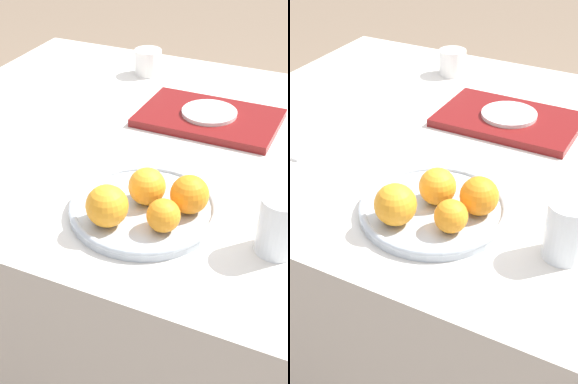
# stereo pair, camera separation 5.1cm
# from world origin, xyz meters

# --- Properties ---
(ground_plane) EXTENTS (12.00, 12.00, 0.00)m
(ground_plane) POSITION_xyz_m (0.00, 0.00, 0.00)
(ground_plane) COLOR #7A6651
(table) EXTENTS (1.30, 1.07, 0.78)m
(table) POSITION_xyz_m (0.00, 0.00, 0.39)
(table) COLOR silver
(table) RESTS_ON ground_plane
(fruit_platter) EXTENTS (0.29, 0.29, 0.02)m
(fruit_platter) POSITION_xyz_m (0.08, -0.30, 0.79)
(fruit_platter) COLOR #B2BCC6
(fruit_platter) RESTS_ON table
(orange_0) EXTENTS (0.07, 0.07, 0.07)m
(orange_0) POSITION_xyz_m (0.08, -0.28, 0.83)
(orange_0) COLOR orange
(orange_0) RESTS_ON fruit_platter
(orange_1) EXTENTS (0.06, 0.06, 0.06)m
(orange_1) POSITION_xyz_m (0.14, -0.35, 0.83)
(orange_1) COLOR orange
(orange_1) RESTS_ON fruit_platter
(orange_2) EXTENTS (0.08, 0.08, 0.08)m
(orange_2) POSITION_xyz_m (0.04, -0.38, 0.83)
(orange_2) COLOR orange
(orange_2) RESTS_ON fruit_platter
(orange_3) EXTENTS (0.07, 0.07, 0.07)m
(orange_3) POSITION_xyz_m (0.16, -0.28, 0.83)
(orange_3) COLOR orange
(orange_3) RESTS_ON fruit_platter
(water_glass) EXTENTS (0.08, 0.08, 0.11)m
(water_glass) POSITION_xyz_m (0.33, -0.30, 0.83)
(water_glass) COLOR silver
(water_glass) RESTS_ON table
(serving_tray) EXTENTS (0.35, 0.23, 0.02)m
(serving_tray) POSITION_xyz_m (0.07, 0.13, 0.79)
(serving_tray) COLOR maroon
(serving_tray) RESTS_ON table
(side_plate) EXTENTS (0.14, 0.14, 0.01)m
(side_plate) POSITION_xyz_m (0.07, 0.13, 0.80)
(side_plate) COLOR silver
(side_plate) RESTS_ON serving_tray
(cup_1) EXTENTS (0.08, 0.08, 0.08)m
(cup_1) POSITION_xyz_m (-0.21, 0.36, 0.82)
(cup_1) COLOR white
(cup_1) RESTS_ON table
(napkin) EXTENTS (0.11, 0.13, 0.01)m
(napkin) POSITION_xyz_m (-0.33, -0.21, 0.78)
(napkin) COLOR white
(napkin) RESTS_ON table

